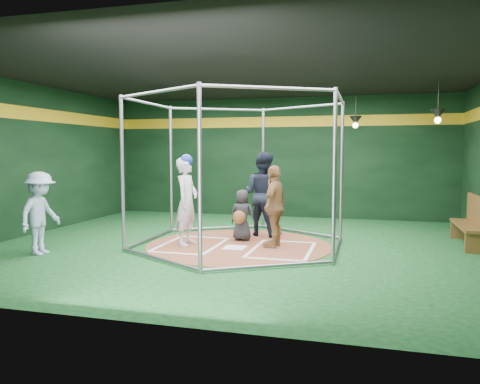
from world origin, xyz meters
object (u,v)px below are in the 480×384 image
(batter_figure, at_px, (187,200))
(umpire, at_px, (263,194))
(visitor_leopard, at_px, (275,206))
(dugout_bench, at_px, (472,220))

(batter_figure, relative_size, umpire, 0.98)
(visitor_leopard, height_order, dugout_bench, visitor_leopard)
(batter_figure, height_order, umpire, umpire)
(visitor_leopard, relative_size, dugout_bench, 0.93)
(umpire, distance_m, dugout_bench, 4.41)
(visitor_leopard, distance_m, umpire, 1.31)
(batter_figure, distance_m, dugout_bench, 5.87)
(batter_figure, xyz_separation_m, dugout_bench, (5.67, 1.47, -0.41))
(visitor_leopard, bearing_deg, umpire, -148.90)
(umpire, xyz_separation_m, dugout_bench, (4.39, 0.00, -0.44))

